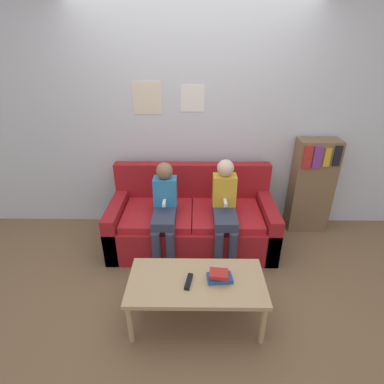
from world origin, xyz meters
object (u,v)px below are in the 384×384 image
(coffee_table, at_px, (196,285))
(bookshelf, at_px, (311,186))
(tv_remote, at_px, (189,281))
(person_right, at_px, (225,207))
(couch, at_px, (192,221))
(person_left, at_px, (165,208))

(coffee_table, distance_m, bookshelf, 1.98)
(tv_remote, bearing_deg, person_right, 78.44)
(coffee_table, relative_size, bookshelf, 0.96)
(person_right, bearing_deg, coffee_table, -108.38)
(couch, xyz_separation_m, person_right, (0.34, -0.20, 0.31))
(tv_remote, bearing_deg, person_left, 116.31)
(coffee_table, xyz_separation_m, person_right, (0.29, 0.88, 0.22))
(person_left, distance_m, tv_remote, 0.95)
(person_right, xyz_separation_m, bookshelf, (1.07, 0.53, -0.01))
(person_left, xyz_separation_m, bookshelf, (1.69, 0.54, 0.00))
(person_right, relative_size, bookshelf, 0.92)
(couch, bearing_deg, coffee_table, -87.59)
(couch, bearing_deg, person_right, -31.11)
(couch, distance_m, tv_remote, 1.12)
(coffee_table, distance_m, person_right, 0.95)
(coffee_table, bearing_deg, couch, 92.41)
(person_left, distance_m, person_right, 0.62)
(person_right, distance_m, bookshelf, 1.20)
(person_left, bearing_deg, coffee_table, -69.49)
(person_left, height_order, person_right, person_right)
(couch, height_order, person_right, person_right)
(tv_remote, bearing_deg, coffee_table, 30.61)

